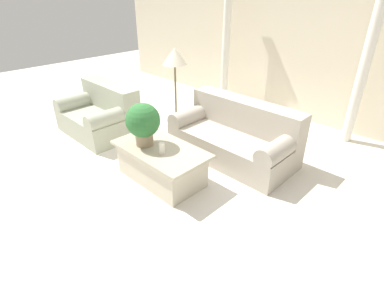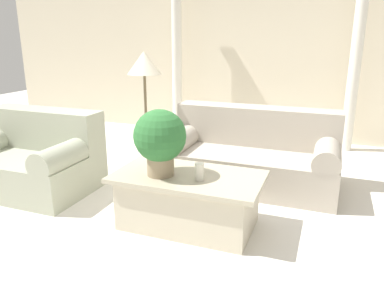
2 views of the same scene
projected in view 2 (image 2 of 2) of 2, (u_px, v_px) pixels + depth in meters
The scene contains 10 objects.
ground_plane at pixel (200, 202), 3.93m from camera, with size 16.00×16.00×0.00m, color silver.
wall_back at pixel (260, 41), 6.10m from camera, with size 10.00×0.06×3.20m.
sofa_long at pixel (252, 154), 4.36m from camera, with size 1.93×0.95×0.87m.
loveseat at pixel (34, 158), 4.23m from camera, with size 1.41×0.95×0.87m.
coffee_table at pixel (188, 200), 3.38m from camera, with size 1.32×0.73×0.49m.
potted_plant at pixel (160, 138), 3.22m from camera, with size 0.46×0.46×0.59m.
pillar_candle at pixel (199, 172), 3.17m from camera, with size 0.08×0.08×0.15m.
floor_lamp at pixel (144, 68), 4.60m from camera, with size 0.42×0.42×1.49m.
column_left at pixel (177, 56), 6.29m from camera, with size 0.23×0.23×2.64m.
column_right at pixel (356, 60), 5.34m from camera, with size 0.23×0.23×2.64m.
Camera 2 is at (1.19, -3.40, 1.68)m, focal length 35.00 mm.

